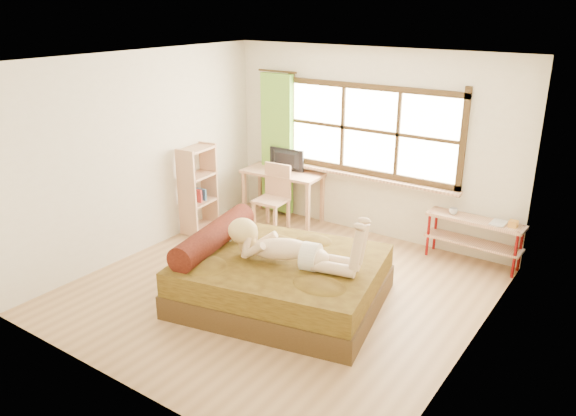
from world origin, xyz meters
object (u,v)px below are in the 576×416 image
Objects in this scene: chair at (274,193)px; bookshelf at (198,189)px; bed at (277,278)px; desk at (283,178)px; kitten at (237,231)px; pipe_shelf at (475,231)px; woman at (290,236)px.

bookshelf is at bearing -143.19° from chair.
bookshelf reaches higher than bed.
chair is at bearing -79.17° from desk.
bookshelf reaches higher than kitten.
desk is 3.00m from pipe_shelf.
desk is 1.00× the size of bookshelf.
kitten is at bearing -37.83° from bookshelf.
kitten is 0.34× the size of chair.
bed is 2.49m from bookshelf.
kitten is 0.26× the size of pipe_shelf.
woman is at bearing -30.64° from bookshelf.
bed is at bearing -122.17° from pipe_shelf.
pipe_shelf is (2.99, 0.12, -0.23)m from desk.
pipe_shelf is at bearing 48.18° from woman.
woman is at bearing -22.72° from bed.
pipe_shelf is (2.21, 2.18, -0.23)m from kitten.
chair is at bearing -168.86° from pipe_shelf.
woman is 2.44m from chair.
pipe_shelf is at bearing 32.67° from kitten.
kitten is 0.25× the size of bookshelf.
kitten is at bearing -73.01° from desk.
woman reaches higher than pipe_shelf.
desk is (-0.78, 2.06, -0.00)m from kitten.
woman reaches higher than kitten.
woman is 0.90m from kitten.
kitten is (-0.67, 0.11, 0.39)m from bed.
pipe_shelf is (2.90, 0.48, -0.09)m from chair.
pipe_shelf is at bearing -1.52° from desk.
bookshelf is (-0.76, -1.10, -0.02)m from desk.
bookshelf reaches higher than desk.
chair reaches higher than kitten.
pipe_shelf is at bearing 5.58° from chair.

